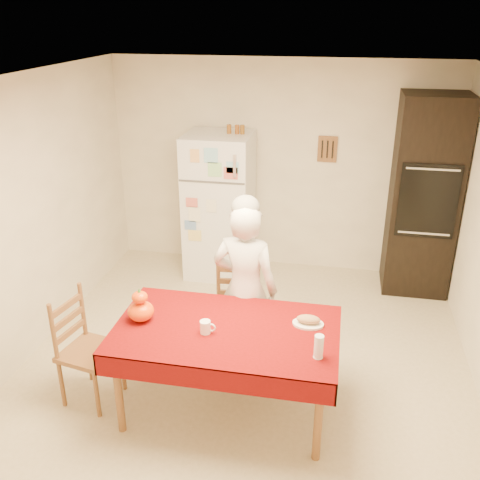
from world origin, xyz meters
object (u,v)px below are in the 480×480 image
(chair_far, at_px, (237,308))
(wine_glass, at_px, (319,347))
(refrigerator, at_px, (219,206))
(oven_cabinet, at_px, (424,197))
(dining_table, at_px, (226,336))
(pumpkin_lower, at_px, (141,311))
(bread_plate, at_px, (308,324))
(coffee_mug, at_px, (205,327))
(seated_woman, at_px, (245,289))
(chair_left, at_px, (82,344))

(chair_far, bearing_deg, wine_glass, -55.98)
(refrigerator, height_order, oven_cabinet, oven_cabinet)
(refrigerator, xyz_separation_m, oven_cabinet, (2.28, 0.05, 0.25))
(dining_table, relative_size, pumpkin_lower, 8.27)
(refrigerator, bearing_deg, bread_plate, -61.47)
(refrigerator, height_order, bread_plate, refrigerator)
(dining_table, height_order, wine_glass, wine_glass)
(bread_plate, bearing_deg, oven_cabinet, 64.99)
(coffee_mug, distance_m, bread_plate, 0.79)
(pumpkin_lower, height_order, bread_plate, pumpkin_lower)
(dining_table, relative_size, chair_far, 1.79)
(bread_plate, bearing_deg, seated_woman, 143.17)
(chair_left, distance_m, coffee_mug, 1.08)
(chair_far, bearing_deg, chair_left, -149.32)
(oven_cabinet, relative_size, coffee_mug, 22.00)
(dining_table, xyz_separation_m, coffee_mug, (-0.14, -0.08, 0.12))
(refrigerator, relative_size, seated_woman, 1.08)
(seated_woman, distance_m, coffee_mug, 0.70)
(coffee_mug, xyz_separation_m, bread_plate, (0.74, 0.25, -0.04))
(coffee_mug, relative_size, pumpkin_lower, 0.49)
(chair_far, xyz_separation_m, bread_plate, (0.67, -0.56, 0.26))
(refrigerator, xyz_separation_m, chair_far, (0.54, -1.68, -0.34))
(chair_left, bearing_deg, refrigerator, -1.85)
(coffee_mug, relative_size, bread_plate, 0.42)
(oven_cabinet, bearing_deg, chair_far, -135.17)
(refrigerator, bearing_deg, pumpkin_lower, -91.50)
(seated_woman, bearing_deg, coffee_mug, 83.25)
(bread_plate, bearing_deg, dining_table, -164.20)
(refrigerator, xyz_separation_m, bread_plate, (1.22, -2.24, -0.08))
(seated_woman, xyz_separation_m, coffee_mug, (-0.17, -0.68, 0.03))
(chair_left, height_order, coffee_mug, chair_left)
(oven_cabinet, relative_size, chair_left, 2.32)
(chair_far, bearing_deg, refrigerator, 103.22)
(refrigerator, relative_size, chair_far, 1.79)
(chair_left, relative_size, seated_woman, 0.61)
(refrigerator, distance_m, wine_glass, 2.95)
(chair_far, xyz_separation_m, chair_left, (-1.11, -0.79, 0.00))
(dining_table, relative_size, seated_woman, 1.08)
(refrigerator, height_order, pumpkin_lower, refrigerator)
(dining_table, relative_size, coffee_mug, 17.00)
(chair_left, xyz_separation_m, wine_glass, (1.88, -0.17, 0.34))
(refrigerator, height_order, seated_woman, refrigerator)
(chair_left, relative_size, coffee_mug, 9.50)
(pumpkin_lower, relative_size, wine_glass, 1.17)
(wine_glass, distance_m, bread_plate, 0.42)
(refrigerator, distance_m, bread_plate, 2.55)
(oven_cabinet, xyz_separation_m, coffee_mug, (-1.81, -2.54, -0.29))
(pumpkin_lower, bearing_deg, dining_table, 0.27)
(chair_far, height_order, bread_plate, chair_far)
(pumpkin_lower, xyz_separation_m, wine_glass, (1.38, -0.23, 0.01))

